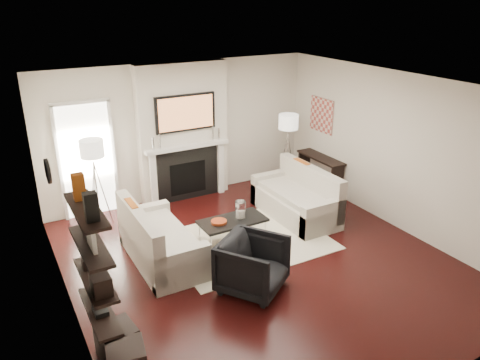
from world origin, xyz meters
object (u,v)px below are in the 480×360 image
loveseat_right_base (295,206)px  lamp_left_shade (92,148)px  coffee_table (233,221)px  armchair (253,263)px  lamp_right_shade (289,122)px  loveseat_left_base (162,248)px  ottoman_near (117,342)px

loveseat_right_base → lamp_left_shade: bearing=157.0°
coffee_table → lamp_left_shade: lamp_left_shade is taller
loveseat_right_base → lamp_left_shade: lamp_left_shade is taller
armchair → lamp_right_shade: (2.51, 2.84, 1.03)m
loveseat_right_base → armchair: size_ratio=2.12×
loveseat_left_base → coffee_table: same height
armchair → ottoman_near: 2.06m
lamp_left_shade → ottoman_near: bearing=-100.4°
loveseat_right_base → ottoman_near: bearing=-152.6°
lamp_left_shade → lamp_right_shade: (3.90, -0.16, 0.00)m
lamp_right_shade → loveseat_left_base: bearing=-155.9°
loveseat_right_base → lamp_right_shade: (0.64, 1.22, 1.24)m
loveseat_left_base → coffee_table: 1.23m
loveseat_right_base → ottoman_near: loveseat_right_base is taller
coffee_table → lamp_right_shade: 2.82m
loveseat_left_base → lamp_right_shade: 3.87m
loveseat_right_base → coffee_table: bearing=-168.0°
ottoman_near → loveseat_right_base: bearing=27.4°
coffee_table → lamp_right_shade: bearing=35.9°
loveseat_left_base → coffee_table: size_ratio=1.64×
lamp_left_shade → ottoman_near: lamp_left_shade is taller
armchair → lamp_left_shade: 3.46m
armchair → lamp_left_shade: (-1.39, 3.00, 1.03)m
loveseat_left_base → coffee_table: bearing=-1.8°
ottoman_near → armchair: bearing=11.0°
loveseat_left_base → lamp_left_shade: 2.14m
loveseat_left_base → loveseat_right_base: 2.71m
coffee_table → loveseat_right_base: bearing=12.0°
coffee_table → lamp_left_shade: bearing=136.3°
lamp_left_shade → coffee_table: bearing=-43.7°
armchair → loveseat_left_base: bearing=87.1°
loveseat_right_base → lamp_left_shade: size_ratio=4.50×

